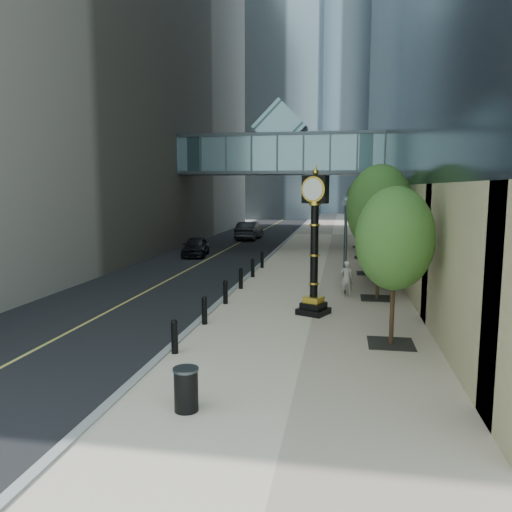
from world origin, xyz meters
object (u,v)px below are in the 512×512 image
at_px(trash_bin, 186,391).
at_px(pedestrian, 347,278).
at_px(car_far, 249,231).
at_px(street_clock, 314,253).
at_px(car_near, 196,246).

distance_m(trash_bin, pedestrian, 12.81).
height_order(trash_bin, pedestrian, pedestrian).
relative_size(trash_bin, car_far, 0.18).
relative_size(street_clock, car_near, 1.35).
xyz_separation_m(trash_bin, pedestrian, (3.47, 12.32, 0.36)).
distance_m(street_clock, car_far, 28.70).
distance_m(street_clock, car_near, 18.07).
distance_m(trash_bin, car_far, 36.90).
height_order(trash_bin, car_near, car_near).
height_order(car_near, car_far, car_far).
bearing_deg(street_clock, trash_bin, -79.42).
bearing_deg(trash_bin, car_far, 98.51).
xyz_separation_m(street_clock, car_far, (-7.68, 27.61, -1.58)).
height_order(street_clock, pedestrian, street_clock).
xyz_separation_m(car_near, car_far, (1.61, 12.20, 0.15)).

